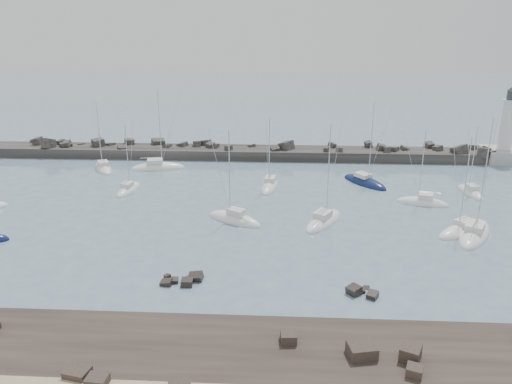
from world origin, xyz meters
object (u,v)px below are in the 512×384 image
(sailboat_7, at_px, (324,222))
(sailboat_13, at_px, (474,235))
(sailboat_10, at_px, (470,193))
(sailboat_1, at_px, (103,168))
(sailboat_3, at_px, (129,190))
(sailboat_4, at_px, (158,168))
(sailboat_11, at_px, (462,231))
(lighthouse, at_px, (504,145))
(sailboat_6, at_px, (270,187))
(sailboat_5, at_px, (234,220))
(sailboat_9, at_px, (422,203))
(sailboat_8, at_px, (365,183))

(sailboat_7, relative_size, sailboat_13, 0.89)
(sailboat_10, distance_m, sailboat_13, 16.49)
(sailboat_1, height_order, sailboat_13, sailboat_13)
(sailboat_3, relative_size, sailboat_4, 0.74)
(sailboat_1, bearing_deg, sailboat_4, 4.53)
(sailboat_11, bearing_deg, sailboat_1, 155.60)
(sailboat_10, bearing_deg, sailboat_11, -112.49)
(lighthouse, distance_m, sailboat_1, 72.93)
(sailboat_3, relative_size, sailboat_10, 1.00)
(sailboat_6, xyz_separation_m, sailboat_11, (24.31, -15.87, -0.01))
(sailboat_5, height_order, sailboat_13, sailboat_13)
(sailboat_5, height_order, sailboat_11, sailboat_11)
(sailboat_4, bearing_deg, sailboat_7, -40.04)
(lighthouse, bearing_deg, sailboat_3, -162.34)
(sailboat_9, bearing_deg, sailboat_5, -163.48)
(sailboat_6, bearing_deg, sailboat_4, 155.05)
(sailboat_9, distance_m, sailboat_13, 11.39)
(sailboat_6, height_order, sailboat_10, sailboat_6)
(sailboat_7, xyz_separation_m, sailboat_13, (18.08, -3.16, -0.00))
(sailboat_4, bearing_deg, sailboat_11, -29.61)
(sailboat_3, height_order, sailboat_8, sailboat_8)
(sailboat_5, distance_m, sailboat_8, 25.65)
(sailboat_3, height_order, sailboat_6, sailboat_6)
(sailboat_1, xyz_separation_m, sailboat_9, (51.55, -14.59, 0.01))
(sailboat_7, bearing_deg, lighthouse, 41.80)
(sailboat_3, bearing_deg, sailboat_4, 82.00)
(sailboat_1, xyz_separation_m, sailboat_5, (25.30, -22.38, 0.02))
(lighthouse, bearing_deg, sailboat_13, -116.40)
(sailboat_5, bearing_deg, sailboat_7, 0.51)
(sailboat_10, height_order, sailboat_11, sailboat_11)
(lighthouse, height_order, sailboat_11, lighthouse)
(lighthouse, xyz_separation_m, sailboat_8, (-27.57, -14.93, -2.96))
(sailboat_1, bearing_deg, sailboat_7, -31.09)
(sailboat_7, bearing_deg, sailboat_4, 139.96)
(sailboat_3, distance_m, sailboat_10, 52.11)
(lighthouse, height_order, sailboat_10, lighthouse)
(lighthouse, bearing_deg, sailboat_6, -157.31)
(sailboat_3, bearing_deg, sailboat_8, 8.62)
(sailboat_4, relative_size, sailboat_6, 1.21)
(sailboat_1, relative_size, sailboat_6, 1.05)
(sailboat_6, relative_size, sailboat_13, 0.79)
(sailboat_8, xyz_separation_m, sailboat_13, (10.31, -19.83, 0.01))
(sailboat_4, height_order, sailboat_5, sailboat_4)
(sailboat_4, xyz_separation_m, sailboat_6, (20.00, -9.30, 0.01))
(sailboat_8, relative_size, sailboat_11, 1.08)
(lighthouse, height_order, sailboat_3, lighthouse)
(sailboat_1, distance_m, sailboat_11, 59.13)
(sailboat_8, bearing_deg, sailboat_1, 172.85)
(sailboat_8, bearing_deg, lighthouse, 28.43)
(sailboat_10, bearing_deg, sailboat_1, 170.81)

